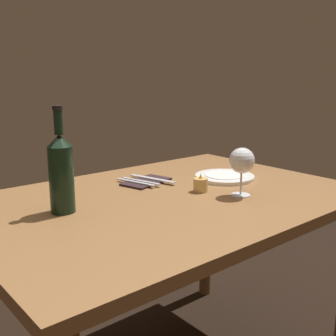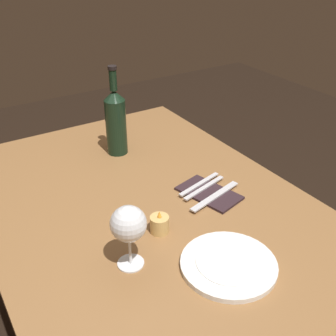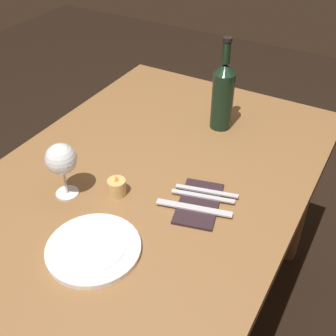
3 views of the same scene
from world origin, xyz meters
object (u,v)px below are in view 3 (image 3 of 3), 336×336
at_px(wine_bottle, 223,94).
at_px(dinner_plate, 93,248).
at_px(table_knife, 194,208).
at_px(wine_glass_left, 61,160).
at_px(folded_napkin, 199,203).
at_px(votive_candle, 117,187).
at_px(fork_inner, 203,196).
at_px(fork_outer, 207,191).

height_order(wine_bottle, dinner_plate, wine_bottle).
relative_size(wine_bottle, dinner_plate, 1.36).
bearing_deg(table_knife, wine_bottle, -165.15).
height_order(wine_bottle, table_knife, wine_bottle).
bearing_deg(wine_glass_left, folded_napkin, 112.53).
relative_size(votive_candle, fork_inner, 0.38).
bearing_deg(votive_candle, fork_outer, 119.16).
relative_size(wine_glass_left, wine_bottle, 0.52).
height_order(votive_candle, fork_outer, votive_candle).
bearing_deg(fork_inner, dinner_plate, -26.42).
bearing_deg(fork_outer, table_knife, 0.00).
height_order(wine_bottle, votive_candle, wine_bottle).
distance_m(folded_napkin, fork_inner, 0.03).
distance_m(wine_glass_left, fork_inner, 0.40).
bearing_deg(fork_outer, fork_inner, 0.00).
bearing_deg(wine_bottle, table_knife, 14.85).
relative_size(votive_candle, fork_outer, 0.38).
bearing_deg(dinner_plate, fork_outer, 155.34).
bearing_deg(fork_inner, wine_bottle, -163.10).
bearing_deg(dinner_plate, votive_candle, -160.77).
height_order(votive_candle, table_knife, votive_candle).
bearing_deg(fork_outer, folded_napkin, 0.00).
relative_size(wine_glass_left, fork_outer, 0.94).
relative_size(wine_glass_left, dinner_plate, 0.71).
height_order(wine_glass_left, votive_candle, wine_glass_left).
height_order(folded_napkin, fork_outer, fork_outer).
bearing_deg(votive_candle, table_knife, 101.19).
bearing_deg(folded_napkin, votive_candle, -71.59).
relative_size(dinner_plate, table_knife, 1.13).
bearing_deg(wine_glass_left, dinner_plate, 55.54).
relative_size(dinner_plate, fork_outer, 1.32).
relative_size(wine_glass_left, folded_napkin, 0.79).
height_order(dinner_plate, table_knife, dinner_plate).
height_order(wine_glass_left, table_knife, wine_glass_left).
distance_m(votive_candle, table_knife, 0.23).
bearing_deg(table_knife, dinner_plate, -31.25).
bearing_deg(dinner_plate, folded_napkin, 151.56).
distance_m(wine_bottle, fork_inner, 0.41).
height_order(votive_candle, dinner_plate, votive_candle).
xyz_separation_m(folded_napkin, table_knife, (0.03, 0.00, 0.01)).
xyz_separation_m(votive_candle, folded_napkin, (-0.07, 0.22, -0.02)).
bearing_deg(dinner_plate, table_knife, 148.75).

